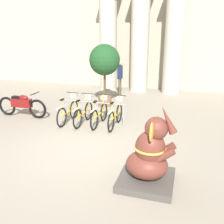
# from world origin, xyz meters

# --- Properties ---
(ground_plane) EXTENTS (60.00, 60.00, 0.00)m
(ground_plane) POSITION_xyz_m (0.00, 0.00, 0.00)
(ground_plane) COLOR gray
(building_facade) EXTENTS (20.00, 0.20, 6.00)m
(building_facade) POSITION_xyz_m (0.00, 8.60, 3.00)
(building_facade) COLOR #B2A893
(building_facade) RESTS_ON ground_plane
(column_left) EXTENTS (1.18, 1.18, 5.16)m
(column_left) POSITION_xyz_m (-1.73, 7.60, 2.62)
(column_left) COLOR #BCB7A8
(column_left) RESTS_ON ground_plane
(column_middle) EXTENTS (1.18, 1.18, 5.16)m
(column_middle) POSITION_xyz_m (0.00, 7.60, 2.62)
(column_middle) COLOR #BCB7A8
(column_middle) RESTS_ON ground_plane
(column_right) EXTENTS (1.18, 1.18, 5.16)m
(column_right) POSITION_xyz_m (1.73, 7.60, 2.62)
(column_right) COLOR #BCB7A8
(column_right) RESTS_ON ground_plane
(bike_rack) EXTENTS (2.30, 0.05, 0.77)m
(bike_rack) POSITION_xyz_m (-0.49, 1.95, 0.56)
(bike_rack) COLOR gray
(bike_rack) RESTS_ON ground_plane
(bicycle_0) EXTENTS (0.48, 1.62, 0.99)m
(bicycle_0) POSITION_xyz_m (-1.34, 1.80, 0.40)
(bicycle_0) COLOR black
(bicycle_0) RESTS_ON ground_plane
(bicycle_1) EXTENTS (0.48, 1.62, 0.99)m
(bicycle_1) POSITION_xyz_m (-0.77, 1.82, 0.40)
(bicycle_1) COLOR black
(bicycle_1) RESTS_ON ground_plane
(bicycle_2) EXTENTS (0.48, 1.62, 0.99)m
(bicycle_2) POSITION_xyz_m (-0.20, 1.87, 0.40)
(bicycle_2) COLOR black
(bicycle_2) RESTS_ON ground_plane
(bicycle_3) EXTENTS (0.48, 1.62, 0.99)m
(bicycle_3) POSITION_xyz_m (0.36, 1.87, 0.40)
(bicycle_3) COLOR black
(bicycle_3) RESTS_ON ground_plane
(elephant_statue) EXTENTS (1.12, 1.12, 1.72)m
(elephant_statue) POSITION_xyz_m (1.96, -1.19, 0.58)
(elephant_statue) COLOR #4C4742
(elephant_statue) RESTS_ON ground_plane
(motorcycle) EXTENTS (2.05, 0.55, 0.95)m
(motorcycle) POSITION_xyz_m (-3.27, 1.84, 0.47)
(motorcycle) COLOR black
(motorcycle) RESTS_ON ground_plane
(person_pedestrian) EXTENTS (0.23, 0.47, 1.74)m
(person_pedestrian) POSITION_xyz_m (-0.71, 6.33, 1.05)
(person_pedestrian) COLOR brown
(person_pedestrian) RESTS_ON ground_plane
(potted_tree) EXTENTS (1.28, 1.28, 2.61)m
(potted_tree) POSITION_xyz_m (-0.80, 4.20, 1.86)
(potted_tree) COLOR brown
(potted_tree) RESTS_ON ground_plane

